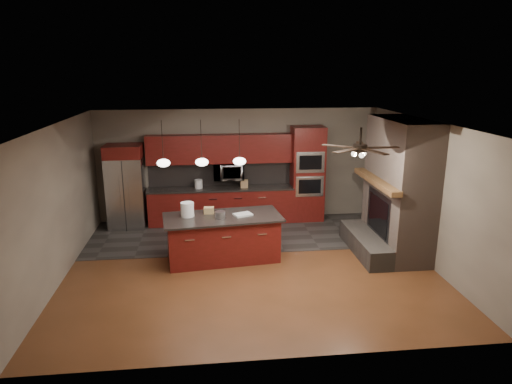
{
  "coord_description": "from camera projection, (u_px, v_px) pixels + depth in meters",
  "views": [
    {
      "loc": [
        -0.82,
        -8.24,
        3.78
      ],
      "look_at": [
        0.17,
        0.6,
        1.34
      ],
      "focal_mm": 32.0,
      "sensor_mm": 36.0,
      "label": 1
    }
  ],
  "objects": [
    {
      "name": "paint_can",
      "position": [
        220.0,
        215.0,
        8.92
      ],
      "size": [
        0.2,
        0.2,
        0.13
      ],
      "primitive_type": "cylinder",
      "rotation": [
        0.0,
        0.0,
        -0.01
      ],
      "color": "#A8A8AC",
      "rests_on": "kitchen_island"
    },
    {
      "name": "counter_bucket",
      "position": [
        199.0,
        184.0,
        11.19
      ],
      "size": [
        0.21,
        0.21,
        0.22
      ],
      "primitive_type": "cylinder",
      "rotation": [
        0.0,
        0.0,
        0.09
      ],
      "color": "silver",
      "rests_on": "back_cabinetry"
    },
    {
      "name": "cardboard_box",
      "position": [
        209.0,
        210.0,
        9.22
      ],
      "size": [
        0.21,
        0.16,
        0.13
      ],
      "primitive_type": "cube",
      "rotation": [
        0.0,
        0.0,
        -0.06
      ],
      "color": "#9F8352",
      "rests_on": "kitchen_island"
    },
    {
      "name": "counter_box",
      "position": [
        244.0,
        184.0,
        11.27
      ],
      "size": [
        0.19,
        0.16,
        0.2
      ],
      "primitive_type": "cube",
      "rotation": [
        0.0,
        0.0,
        -0.11
      ],
      "color": "tan",
      "rests_on": "back_cabinetry"
    },
    {
      "name": "fireplace_column",
      "position": [
        396.0,
        192.0,
        9.35
      ],
      "size": [
        1.3,
        2.1,
        2.8
      ],
      "color": "#6D594D",
      "rests_on": "ground"
    },
    {
      "name": "left_wall",
      "position": [
        58.0,
        203.0,
        8.24
      ],
      "size": [
        0.02,
        6.0,
        2.8
      ],
      "primitive_type": "cube",
      "color": "gray",
      "rests_on": "ground"
    },
    {
      "name": "oven_tower",
      "position": [
        307.0,
        174.0,
        11.43
      ],
      "size": [
        0.8,
        0.63,
        2.38
      ],
      "color": "maroon",
      "rests_on": "ground"
    },
    {
      "name": "paint_tray",
      "position": [
        243.0,
        214.0,
        9.1
      ],
      "size": [
        0.41,
        0.35,
        0.03
      ],
      "primitive_type": "cube",
      "rotation": [
        0.0,
        0.0,
        0.37
      ],
      "color": "silver",
      "rests_on": "kitchen_island"
    },
    {
      "name": "ceiling",
      "position": [
        250.0,
        123.0,
        8.24
      ],
      "size": [
        7.0,
        6.0,
        0.02
      ],
      "primitive_type": "cube",
      "color": "white",
      "rests_on": "back_wall"
    },
    {
      "name": "kitchen_island",
      "position": [
        223.0,
        238.0,
        9.17
      ],
      "size": [
        2.43,
        1.31,
        0.92
      ],
      "rotation": [
        0.0,
        0.0,
        0.11
      ],
      "color": "maroon",
      "rests_on": "ground"
    },
    {
      "name": "back_wall",
      "position": [
        239.0,
        165.0,
        11.49
      ],
      "size": [
        7.0,
        0.02,
        2.8
      ],
      "primitive_type": "cube",
      "color": "gray",
      "rests_on": "ground"
    },
    {
      "name": "pendant_center",
      "position": [
        202.0,
        162.0,
        9.04
      ],
      "size": [
        0.26,
        0.26,
        0.92
      ],
      "color": "black",
      "rests_on": "ceiling"
    },
    {
      "name": "pendant_left",
      "position": [
        163.0,
        163.0,
        8.96
      ],
      "size": [
        0.26,
        0.26,
        0.92
      ],
      "color": "black",
      "rests_on": "ceiling"
    },
    {
      "name": "ceiling_fan",
      "position": [
        360.0,
        148.0,
        7.76
      ],
      "size": [
        1.27,
        1.33,
        0.41
      ],
      "color": "black",
      "rests_on": "ceiling"
    },
    {
      "name": "right_wall",
      "position": [
        427.0,
        192.0,
        8.99
      ],
      "size": [
        0.02,
        6.0,
        2.8
      ],
      "primitive_type": "cube",
      "color": "gray",
      "rests_on": "ground"
    },
    {
      "name": "back_cabinetry",
      "position": [
        221.0,
        187.0,
        11.32
      ],
      "size": [
        3.59,
        0.64,
        2.2
      ],
      "color": "maroon",
      "rests_on": "ground"
    },
    {
      "name": "microwave",
      "position": [
        228.0,
        171.0,
        11.24
      ],
      "size": [
        0.73,
        0.41,
        0.5
      ],
      "primitive_type": "imported",
      "color": "silver",
      "rests_on": "back_cabinetry"
    },
    {
      "name": "refrigerator",
      "position": [
        126.0,
        187.0,
        10.93
      ],
      "size": [
        0.86,
        0.75,
        2.02
      ],
      "color": "silver",
      "rests_on": "ground"
    },
    {
      "name": "white_bucket",
      "position": [
        187.0,
        209.0,
        9.01
      ],
      "size": [
        0.3,
        0.3,
        0.28
      ],
      "primitive_type": "cylinder",
      "rotation": [
        0.0,
        0.0,
        0.17
      ],
      "color": "white",
      "rests_on": "kitchen_island"
    },
    {
      "name": "ground",
      "position": [
        251.0,
        266.0,
        8.98
      ],
      "size": [
        7.0,
        7.0,
        0.0
      ],
      "primitive_type": "plane",
      "color": "brown",
      "rests_on": "ground"
    },
    {
      "name": "slate_tile_patch",
      "position": [
        243.0,
        234.0,
        10.71
      ],
      "size": [
        7.0,
        2.4,
        0.01
      ],
      "primitive_type": "cube",
      "color": "#322F2D",
      "rests_on": "ground"
    },
    {
      "name": "pendant_right",
      "position": [
        240.0,
        161.0,
        9.12
      ],
      "size": [
        0.26,
        0.26,
        0.92
      ],
      "color": "black",
      "rests_on": "ceiling"
    }
  ]
}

